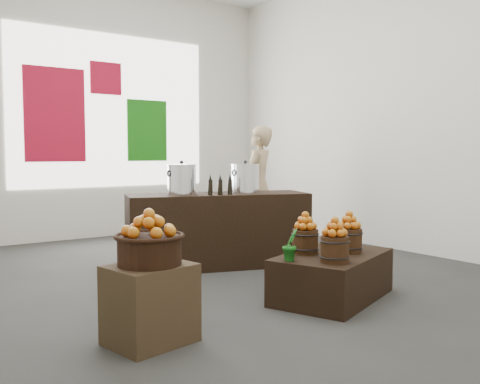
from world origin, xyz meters
TOP-DOWN VIEW (x-y plane):
  - ground at (0.00, 0.00)m, footprint 7.00×7.00m
  - back_wall at (0.00, 3.50)m, footprint 6.00×0.04m
  - back_opening at (0.30, 3.48)m, footprint 3.20×0.02m
  - deco_red_left at (-0.60, 3.47)m, footprint 0.90×0.04m
  - deco_green_right at (0.90, 3.47)m, footprint 0.70×0.04m
  - deco_red_upper at (0.20, 3.47)m, footprint 0.50×0.04m
  - crate at (-1.39, -1.30)m, footprint 0.63×0.55m
  - wicker_basket at (-1.39, -1.30)m, footprint 0.44×0.44m
  - apples_in_basket at (-1.39, -1.30)m, footprint 0.35×0.35m
  - display_table at (0.48, -1.23)m, footprint 1.38×1.11m
  - apple_bucket_front_left at (0.22, -1.50)m, footprint 0.24×0.24m
  - apples_in_bucket_front_left at (0.22, -1.50)m, footprint 0.18×0.18m
  - apple_bucket_front_right at (0.65, -1.26)m, footprint 0.24×0.24m
  - apples_in_bucket_front_right at (0.65, -1.26)m, footprint 0.18×0.18m
  - apple_bucket_rear at (0.29, -1.06)m, footprint 0.24×0.24m
  - apples_in_bucket_rear at (0.29, -1.06)m, footprint 0.18×0.18m
  - herb_garnish_right at (0.82, -0.99)m, footprint 0.25×0.22m
  - herb_garnish_left at (-0.04, -1.23)m, footprint 0.19×0.17m
  - counter at (0.40, 0.56)m, footprint 2.20×1.30m
  - stock_pot_left at (-0.01, 0.70)m, footprint 0.32×0.32m
  - stock_pot_center at (0.71, 0.46)m, footprint 0.32×0.32m
  - oil_cruets at (0.33, 0.36)m, footprint 0.24×0.13m
  - shopper at (1.80, 1.61)m, footprint 0.75×0.66m

SIDE VIEW (x-z plane):
  - ground at x=0.00m, z-range 0.00..0.00m
  - display_table at x=0.48m, z-range 0.00..0.41m
  - crate at x=-1.39m, z-range 0.00..0.56m
  - counter at x=0.40m, z-range 0.00..0.86m
  - apple_bucket_front_left at x=0.22m, z-range 0.41..0.63m
  - apple_bucket_front_right at x=0.65m, z-range 0.41..0.63m
  - apple_bucket_rear at x=0.29m, z-range 0.41..0.63m
  - herb_garnish_right at x=0.82m, z-range 0.41..0.67m
  - herb_garnish_left at x=-0.04m, z-range 0.41..0.69m
  - wicker_basket at x=-1.39m, z-range 0.56..0.76m
  - apples_in_bucket_front_left at x=0.22m, z-range 0.63..0.79m
  - apples_in_bucket_front_right at x=0.65m, z-range 0.63..0.79m
  - apples_in_bucket_rear at x=0.29m, z-range 0.63..0.79m
  - apples_in_basket at x=-1.39m, z-range 0.76..0.94m
  - shopper at x=1.80m, z-range 0.00..1.73m
  - oil_cruets at x=0.33m, z-range 0.86..1.10m
  - stock_pot_left at x=-0.01m, z-range 0.86..1.18m
  - stock_pot_center at x=0.71m, z-range 0.86..1.18m
  - deco_green_right at x=0.90m, z-range 1.20..2.20m
  - deco_red_left at x=-0.60m, z-range 1.20..2.60m
  - back_wall at x=0.00m, z-range 0.00..4.00m
  - back_opening at x=0.30m, z-range 0.80..3.20m
  - deco_red_upper at x=0.20m, z-range 2.25..2.75m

